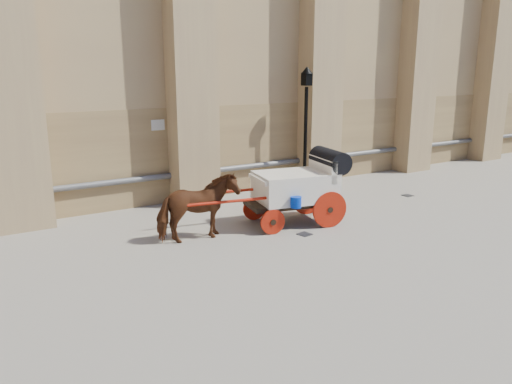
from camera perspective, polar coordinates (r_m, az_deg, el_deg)
ground at (r=13.62m, az=3.32°, el=-3.95°), size 90.00×90.00×0.00m
horse at (r=12.36m, az=-6.69°, el=-1.85°), size 2.02×0.99×1.67m
carriage at (r=13.72m, az=5.08°, el=0.86°), size 4.76×2.09×2.02m
street_lamp at (r=17.28m, az=5.69°, el=7.54°), size 0.40×0.40×4.24m
drain_grate_near at (r=13.02m, az=5.58°, el=-4.82°), size 0.37×0.37×0.01m
drain_grate_far at (r=17.61m, az=16.94°, el=-0.38°), size 0.33×0.33×0.01m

